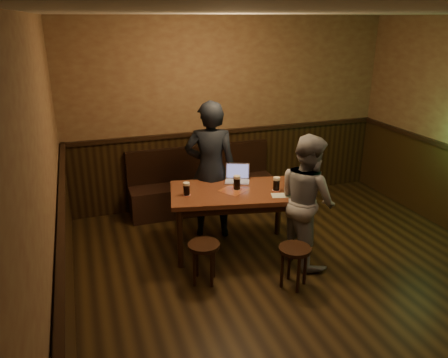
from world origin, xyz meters
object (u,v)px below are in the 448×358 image
stool_left (204,251)px  pint_right (276,184)px  bench (203,189)px  stool_right (294,255)px  pint_left (187,189)px  person_suit (211,170)px  pub_table (233,198)px  person_grey (307,200)px  pint_mid (237,183)px  laptop (237,177)px

stool_left → pint_right: (1.04, 0.42, 0.51)m
bench → stool_right: size_ratio=4.68×
bench → stool_left: (-0.54, -1.92, 0.07)m
pint_left → person_suit: (0.44, 0.46, 0.03)m
pub_table → person_grey: (0.72, -0.51, 0.09)m
pint_left → person_grey: bearing=-23.1°
pint_mid → pint_right: size_ratio=1.04×
pint_mid → laptop: 0.29m
bench → pub_table: size_ratio=1.34×
pint_right → pint_left: bearing=169.3°
person_grey → pub_table: bearing=48.9°
pub_table → laptop: size_ratio=4.36×
pint_mid → person_grey: bearing=-38.6°
pint_right → person_suit: 0.91m
stool_right → person_suit: (-0.48, 1.47, 0.53)m
pint_mid → laptop: size_ratio=0.47×
laptop → pint_left: bearing=-137.4°
bench → stool_right: 2.34m
bench → pint_left: size_ratio=13.80×
laptop → pub_table: bearing=-95.9°
pub_table → person_suit: 0.56m
bench → stool_left: 2.00m
pint_mid → pint_right: 0.48m
stool_right → pint_mid: 1.15m
pint_left → laptop: (0.73, 0.25, -0.02)m
pub_table → person_suit: bearing=116.1°
pub_table → person_grey: bearing=-23.4°
pint_mid → stool_right: bearing=-73.5°
pint_mid → pint_left: bearing=178.5°
bench → person_suit: bearing=-98.5°
laptop → person_grey: 0.98m
person_suit → pint_right: bearing=151.5°
laptop → bench: bearing=122.3°
pint_left → laptop: 0.77m
stool_right → person_grey: size_ratio=0.30×
pint_right → person_suit: size_ratio=0.09×
person_suit → person_grey: (0.85, -1.01, -0.13)m
pub_table → person_suit: size_ratio=0.90×
bench → stool_right: bench is taller
pint_mid → person_suit: size_ratio=0.10×
pint_right → laptop: bearing=126.1°
pub_table → pint_right: bearing=-6.4°
bench → stool_left: bearing=-105.9°
bench → stool_left: bench is taller
pint_right → person_suit: (-0.62, 0.66, 0.02)m
bench → laptop: laptop is taller
person_grey → person_suit: bearing=34.2°
person_suit → person_grey: size_ratio=1.16×
stool_left → pint_mid: 0.99m
stool_left → person_suit: person_suit is taller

